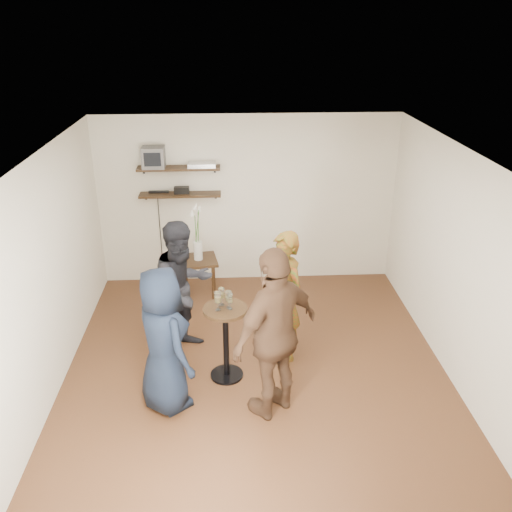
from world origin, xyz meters
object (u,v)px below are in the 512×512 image
at_px(crt_monitor, 154,157).
at_px(person_navy, 163,341).
at_px(person_brown, 276,334).
at_px(drinks_table, 226,333).
at_px(person_plaid, 284,297).
at_px(side_table, 199,266).
at_px(radio, 182,190).
at_px(person_dark, 183,288).
at_px(dvd_deck, 202,165).

height_order(crt_monitor, person_navy, crt_monitor).
bearing_deg(crt_monitor, person_brown, -63.95).
height_order(drinks_table, person_brown, person_brown).
bearing_deg(person_plaid, side_table, -174.55).
height_order(radio, person_brown, person_brown).
bearing_deg(crt_monitor, person_navy, -83.13).
bearing_deg(radio, person_dark, -86.48).
relative_size(dvd_deck, radio, 1.82).
relative_size(crt_monitor, person_navy, 0.20).
xyz_separation_m(side_table, person_plaid, (1.09, -1.58, 0.30)).
bearing_deg(person_brown, person_dark, -90.05).
xyz_separation_m(dvd_deck, drinks_table, (0.31, -2.47, -1.31)).
relative_size(person_plaid, person_brown, 0.87).
xyz_separation_m(person_plaid, person_navy, (-1.34, -0.85, -0.01)).
height_order(drinks_table, person_dark, person_dark).
height_order(person_plaid, person_dark, person_dark).
bearing_deg(person_dark, person_navy, -136.95).
height_order(drinks_table, person_plaid, person_plaid).
bearing_deg(dvd_deck, radio, 180.00).
distance_m(person_plaid, person_navy, 1.58).
bearing_deg(person_plaid, dvd_deck, 176.71).
bearing_deg(person_plaid, person_dark, -129.57).
bearing_deg(side_table, person_brown, -70.69).
xyz_separation_m(dvd_deck, person_navy, (-0.33, -2.94, -1.09)).
relative_size(crt_monitor, person_dark, 0.19).
distance_m(drinks_table, person_navy, 0.82).
bearing_deg(person_plaid, crt_monitor, -170.02).
xyz_separation_m(radio, person_navy, (-0.02, -2.94, -0.71)).
xyz_separation_m(side_table, person_dark, (-0.12, -1.36, 0.33)).
height_order(side_table, person_brown, person_brown).
bearing_deg(person_navy, person_plaid, -93.48).
xyz_separation_m(crt_monitor, radio, (0.37, 0.00, -0.50)).
bearing_deg(dvd_deck, person_navy, -96.41).
distance_m(radio, side_table, 1.14).
xyz_separation_m(dvd_deck, person_dark, (-0.20, -1.86, -1.04)).
bearing_deg(drinks_table, person_dark, 129.88).
bearing_deg(person_navy, dvd_deck, -42.40).
bearing_deg(person_brown, drinks_table, -90.00).
bearing_deg(dvd_deck, person_dark, -96.04).
relative_size(person_plaid, person_dark, 0.96).
height_order(radio, person_navy, person_navy).
bearing_deg(person_brown, side_table, -110.68).
relative_size(person_plaid, person_navy, 1.01).
relative_size(dvd_deck, person_dark, 0.23).
height_order(dvd_deck, person_navy, dvd_deck).
xyz_separation_m(crt_monitor, person_plaid, (1.69, -2.09, -1.20)).
relative_size(radio, drinks_table, 0.24).
distance_m(side_table, person_navy, 2.46).
xyz_separation_m(crt_monitor, person_navy, (0.35, -2.94, -1.21)).
height_order(side_table, drinks_table, drinks_table).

